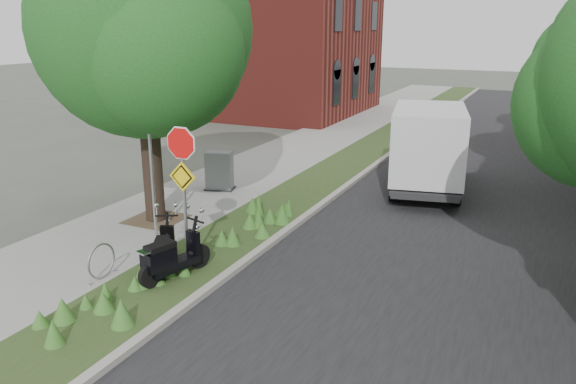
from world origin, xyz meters
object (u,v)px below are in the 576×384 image
(sign_assembly, at_px, (182,169))
(scooter_near, at_px, (164,255))
(scooter_far, at_px, (168,261))
(utility_cabinet, at_px, (219,171))
(box_truck, at_px, (428,144))

(sign_assembly, bearing_deg, scooter_near, -127.85)
(scooter_near, xyz_separation_m, scooter_far, (0.31, -0.27, 0.03))
(scooter_near, relative_size, utility_cabinet, 1.25)
(sign_assembly, relative_size, utility_cabinet, 2.65)
(sign_assembly, distance_m, box_truck, 9.16)
(scooter_far, distance_m, utility_cabinet, 6.62)
(scooter_near, bearing_deg, box_truck, 68.19)
(box_truck, relative_size, utility_cabinet, 4.49)
(sign_assembly, xyz_separation_m, utility_cabinet, (-2.59, 5.42, -1.62))
(box_truck, bearing_deg, sign_assembly, -110.93)
(scooter_far, relative_size, box_truck, 0.32)
(scooter_near, distance_m, box_truck, 9.66)
(scooter_far, bearing_deg, box_truck, 70.48)
(box_truck, height_order, utility_cabinet, box_truck)
(box_truck, bearing_deg, utility_cabinet, -152.07)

